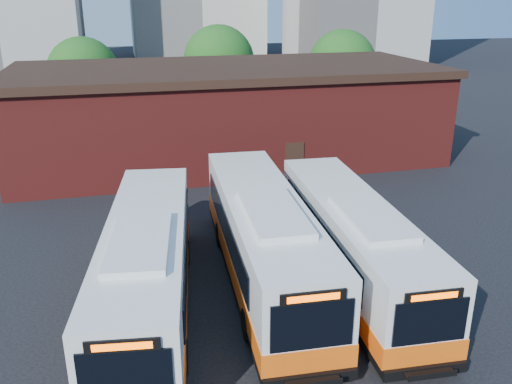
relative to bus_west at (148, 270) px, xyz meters
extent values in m
plane|color=black|center=(6.67, -1.07, -1.65)|extent=(220.00, 220.00, 0.00)
cube|color=silver|center=(0.01, 0.04, 0.24)|extent=(4.44, 13.06, 3.04)
cube|color=#FF5F10|center=(0.01, 0.04, -0.64)|extent=(4.50, 13.12, 0.75)
cube|color=black|center=(0.01, 0.04, -1.17)|extent=(4.49, 13.11, 0.27)
cube|color=black|center=(-0.87, -6.34, 0.54)|extent=(2.30, 0.38, 1.44)
cube|color=black|center=(-0.87, -6.35, 1.42)|extent=(1.81, 0.31, 0.34)
cube|color=#FF5905|center=(-0.88, -6.39, 1.42)|extent=(1.43, 0.22, 0.19)
cube|color=black|center=(-1.31, 0.65, 0.54)|extent=(1.41, 9.91, 1.12)
cube|color=black|center=(1.44, 0.27, 0.54)|extent=(1.41, 9.91, 1.12)
cube|color=silver|center=(-0.21, -1.55, 1.87)|extent=(2.44, 4.69, 0.23)
cylinder|color=black|center=(-1.71, -3.39, -1.12)|extent=(0.48, 1.10, 1.07)
cylinder|color=black|center=(0.73, -3.73, -1.12)|extent=(0.48, 1.10, 1.07)
cylinder|color=black|center=(-0.75, 3.59, -1.12)|extent=(0.48, 1.10, 1.07)
cylinder|color=black|center=(1.69, 3.26, -1.12)|extent=(0.48, 1.10, 1.07)
cube|color=silver|center=(4.59, 1.12, 0.31)|extent=(3.55, 13.44, 3.16)
cube|color=#FF5F10|center=(4.59, 1.12, -0.60)|extent=(3.61, 13.50, 0.78)
cube|color=black|center=(4.59, 1.12, -1.15)|extent=(3.60, 13.49, 0.28)
cube|color=black|center=(4.23, -5.55, 0.62)|extent=(2.40, 0.20, 1.50)
cube|color=black|center=(4.23, -5.57, 1.54)|extent=(1.89, 0.17, 0.35)
cube|color=#FF5905|center=(4.23, -5.60, 1.54)|extent=(1.50, 0.10, 0.20)
cube|color=black|center=(4.22, -5.62, -1.15)|extent=(2.83, 0.31, 0.35)
cube|color=black|center=(4.21, -5.88, -1.04)|extent=(1.63, 0.51, 0.07)
cube|color=black|center=(3.18, 1.64, 0.62)|extent=(0.62, 10.37, 1.16)
cube|color=black|center=(6.06, 1.49, 0.62)|extent=(0.62, 10.37, 1.16)
cube|color=silver|center=(4.50, -0.54, 2.01)|extent=(2.17, 4.76, 0.24)
cylinder|color=black|center=(3.11, -2.57, -1.10)|extent=(0.42, 1.13, 1.11)
cylinder|color=black|center=(5.67, -2.71, -1.10)|extent=(0.42, 1.13, 1.11)
cylinder|color=black|center=(3.51, 4.73, -1.10)|extent=(0.42, 1.13, 1.11)
cylinder|color=black|center=(6.07, 4.59, -1.10)|extent=(0.42, 1.13, 1.11)
cube|color=silver|center=(8.03, 0.27, 0.19)|extent=(3.39, 12.63, 2.97)
cube|color=#FF5F10|center=(8.03, 0.27, -0.66)|extent=(3.44, 12.68, 0.73)
cube|color=black|center=(8.03, 0.27, -1.18)|extent=(3.43, 12.67, 0.26)
cube|color=black|center=(7.66, -6.00, 0.48)|extent=(2.26, 0.20, 1.41)
cube|color=black|center=(7.66, -6.01, 1.35)|extent=(1.77, 0.17, 0.33)
cube|color=#FF5905|center=(7.66, -6.05, 1.35)|extent=(1.40, 0.10, 0.19)
cube|color=black|center=(7.66, -6.06, -1.18)|extent=(2.66, 0.30, 0.33)
cube|color=black|center=(7.64, -6.30, -1.08)|extent=(1.53, 0.48, 0.06)
cube|color=black|center=(7.63, -6.49, -1.01)|extent=(1.51, 0.13, 0.19)
cube|color=black|center=(6.71, 0.76, 0.48)|extent=(0.63, 9.73, 1.09)
cube|color=black|center=(9.41, 0.60, 0.48)|extent=(0.63, 9.73, 1.09)
cube|color=silver|center=(7.94, -1.29, 1.78)|extent=(2.06, 4.47, 0.23)
cylinder|color=black|center=(6.62, -3.19, -1.13)|extent=(0.39, 1.06, 1.04)
cylinder|color=black|center=(9.02, -3.34, -1.13)|extent=(0.39, 1.06, 1.04)
cylinder|color=black|center=(7.03, 3.66, -1.13)|extent=(0.39, 1.06, 1.04)
cylinder|color=black|center=(9.43, 3.52, -1.13)|extent=(0.39, 1.06, 1.04)
imported|color=#121A34|center=(7.19, -3.34, -0.78)|extent=(0.57, 0.72, 1.74)
cube|color=maroon|center=(6.67, 18.93, 1.35)|extent=(28.00, 12.00, 6.00)
cube|color=black|center=(6.67, 18.93, 4.50)|extent=(28.60, 12.60, 0.50)
cube|color=black|center=(9.67, 12.90, -0.45)|extent=(1.20, 0.08, 2.40)
cylinder|color=#382314|center=(-3.33, 30.93, -0.30)|extent=(0.36, 0.36, 2.70)
sphere|color=#195217|center=(-3.33, 30.93, 3.00)|extent=(6.00, 6.00, 6.00)
cylinder|color=#382314|center=(8.67, 32.93, -0.18)|extent=(0.36, 0.36, 2.95)
sphere|color=#195217|center=(8.67, 32.93, 3.43)|extent=(6.56, 6.56, 6.56)
cylinder|color=#382314|center=(19.67, 29.93, -0.25)|extent=(0.36, 0.36, 2.81)
sphere|color=#195217|center=(19.67, 29.93, 3.18)|extent=(6.24, 6.24, 6.24)
camera|label=1|loc=(-0.40, -17.65, 9.32)|focal=38.00mm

